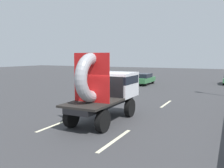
% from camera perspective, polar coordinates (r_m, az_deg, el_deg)
% --- Properties ---
extents(ground_plane, '(120.00, 120.00, 0.00)m').
position_cam_1_polar(ground_plane, '(12.65, -2.97, -8.72)').
color(ground_plane, '#38383A').
extents(flatbed_truck, '(2.02, 5.01, 3.51)m').
position_cam_1_polar(flatbed_truck, '(12.62, -1.07, -0.82)').
color(flatbed_truck, black).
rests_on(flatbed_truck, ground_plane).
extents(distant_sedan, '(1.75, 4.08, 1.33)m').
position_cam_1_polar(distant_sedan, '(28.80, 7.51, 1.28)').
color(distant_sedan, black).
rests_on(distant_sedan, ground_plane).
extents(lane_dash_left_near, '(0.16, 2.19, 0.01)m').
position_cam_1_polar(lane_dash_left_near, '(12.05, -14.05, -9.67)').
color(lane_dash_left_near, beige).
rests_on(lane_dash_left_near, ground_plane).
extents(lane_dash_left_far, '(0.16, 2.76, 0.01)m').
position_cam_1_polar(lane_dash_left_far, '(18.49, 1.90, -3.81)').
color(lane_dash_left_far, beige).
rests_on(lane_dash_left_far, ground_plane).
extents(lane_dash_right_near, '(0.16, 2.89, 0.01)m').
position_cam_1_polar(lane_dash_right_near, '(9.83, 0.74, -13.23)').
color(lane_dash_right_near, beige).
rests_on(lane_dash_right_near, ground_plane).
extents(lane_dash_right_far, '(0.16, 2.72, 0.01)m').
position_cam_1_polar(lane_dash_right_far, '(17.39, 12.77, -4.64)').
color(lane_dash_right_far, beige).
rests_on(lane_dash_right_far, ground_plane).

